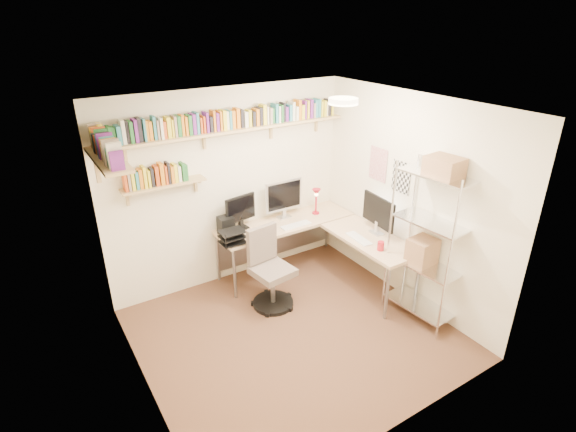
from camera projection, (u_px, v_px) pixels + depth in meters
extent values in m
plane|color=#482E1F|center=(294.00, 333.00, 5.01)|extent=(3.20, 3.20, 0.00)
cube|color=beige|center=(230.00, 188.00, 5.64)|extent=(3.20, 0.04, 2.50)
cube|color=beige|center=(133.00, 280.00, 3.71)|extent=(0.04, 3.00, 2.50)
cube|color=beige|center=(409.00, 201.00, 5.27)|extent=(0.04, 3.00, 2.50)
cube|color=beige|center=(405.00, 310.00, 3.34)|extent=(3.20, 0.04, 2.50)
cube|color=white|center=(296.00, 108.00, 3.97)|extent=(3.20, 3.00, 0.04)
cube|color=silver|center=(378.00, 164.00, 5.56)|extent=(0.01, 0.30, 0.42)
cube|color=silver|center=(401.00, 177.00, 5.28)|extent=(0.01, 0.28, 0.38)
cylinder|color=#FFEAC6|center=(343.00, 101.00, 4.48)|extent=(0.30, 0.30, 0.06)
cube|color=tan|center=(231.00, 130.00, 5.23)|extent=(3.05, 0.25, 0.03)
cube|color=tan|center=(107.00, 159.00, 4.18)|extent=(0.25, 1.00, 0.03)
cube|color=tan|center=(164.00, 185.00, 5.05)|extent=(0.95, 0.20, 0.02)
cube|color=tan|center=(125.00, 150.00, 4.72)|extent=(0.03, 0.20, 0.20)
cube|color=tan|center=(205.00, 138.00, 5.16)|extent=(0.03, 0.20, 0.20)
cube|color=tan|center=(272.00, 128.00, 5.60)|extent=(0.03, 0.20, 0.20)
cube|color=tan|center=(318.00, 121.00, 5.94)|extent=(0.03, 0.20, 0.20)
cube|color=orange|center=(97.00, 137.00, 4.47)|extent=(0.02, 0.15, 0.20)
cube|color=gold|center=(100.00, 135.00, 4.48)|extent=(0.04, 0.13, 0.23)
cube|color=#1C4391|center=(106.00, 137.00, 4.51)|extent=(0.03, 0.15, 0.18)
cube|color=#21642B|center=(109.00, 136.00, 4.52)|extent=(0.03, 0.15, 0.19)
cube|color=#21642B|center=(113.00, 136.00, 4.54)|extent=(0.03, 0.11, 0.19)
cube|color=teal|center=(118.00, 135.00, 4.57)|extent=(0.04, 0.15, 0.19)
cube|color=beige|center=(122.00, 132.00, 4.58)|extent=(0.04, 0.13, 0.25)
cube|color=black|center=(127.00, 132.00, 4.60)|extent=(0.03, 0.12, 0.23)
cube|color=#21642B|center=(130.00, 132.00, 4.62)|extent=(0.04, 0.15, 0.22)
cube|color=#66217C|center=(135.00, 130.00, 4.64)|extent=(0.03, 0.14, 0.24)
cube|color=black|center=(139.00, 130.00, 4.66)|extent=(0.04, 0.12, 0.25)
cube|color=teal|center=(143.00, 130.00, 4.68)|extent=(0.02, 0.15, 0.24)
cube|color=orange|center=(146.00, 130.00, 4.70)|extent=(0.03, 0.12, 0.21)
cube|color=orange|center=(150.00, 130.00, 4.72)|extent=(0.03, 0.12, 0.20)
cube|color=teal|center=(154.00, 128.00, 4.73)|extent=(0.03, 0.11, 0.25)
cube|color=gray|center=(157.00, 129.00, 4.76)|extent=(0.02, 0.13, 0.20)
cube|color=beige|center=(160.00, 128.00, 4.77)|extent=(0.03, 0.15, 0.22)
cube|color=#B44418|center=(164.00, 129.00, 4.80)|extent=(0.03, 0.12, 0.18)
cube|color=gold|center=(167.00, 127.00, 4.81)|extent=(0.04, 0.13, 0.22)
cube|color=gold|center=(172.00, 128.00, 4.84)|extent=(0.02, 0.12, 0.19)
cube|color=gray|center=(174.00, 126.00, 4.85)|extent=(0.03, 0.14, 0.22)
cube|color=#21642B|center=(178.00, 126.00, 4.87)|extent=(0.04, 0.14, 0.22)
cube|color=orange|center=(181.00, 125.00, 4.89)|extent=(0.03, 0.12, 0.23)
cube|color=orange|center=(185.00, 126.00, 4.91)|extent=(0.03, 0.13, 0.20)
cube|color=#21642B|center=(189.00, 125.00, 4.93)|extent=(0.04, 0.14, 0.22)
cube|color=#66217C|center=(193.00, 124.00, 4.95)|extent=(0.04, 0.14, 0.22)
cube|color=teal|center=(196.00, 123.00, 4.97)|extent=(0.03, 0.15, 0.24)
cube|color=#B44418|center=(200.00, 125.00, 5.00)|extent=(0.02, 0.14, 0.17)
cube|color=#B44418|center=(202.00, 124.00, 5.01)|extent=(0.02, 0.14, 0.19)
cube|color=#66217C|center=(206.00, 122.00, 5.03)|extent=(0.03, 0.14, 0.23)
cube|color=black|center=(210.00, 124.00, 5.06)|extent=(0.03, 0.13, 0.17)
cube|color=orange|center=(213.00, 121.00, 5.07)|extent=(0.02, 0.12, 0.23)
cube|color=#66217C|center=(216.00, 122.00, 5.09)|extent=(0.03, 0.13, 0.20)
cube|color=orange|center=(219.00, 120.00, 5.11)|extent=(0.02, 0.14, 0.22)
cube|color=gold|center=(223.00, 120.00, 5.13)|extent=(0.04, 0.15, 0.22)
cube|color=beige|center=(226.00, 120.00, 5.15)|extent=(0.03, 0.11, 0.21)
cube|color=teal|center=(229.00, 120.00, 5.17)|extent=(0.03, 0.13, 0.21)
cube|color=orange|center=(232.00, 119.00, 5.19)|extent=(0.04, 0.11, 0.21)
cube|color=orange|center=(236.00, 118.00, 5.21)|extent=(0.04, 0.12, 0.23)
cube|color=black|center=(241.00, 118.00, 5.24)|extent=(0.04, 0.11, 0.21)
cube|color=beige|center=(244.00, 119.00, 5.27)|extent=(0.04, 0.13, 0.18)
cube|color=gold|center=(248.00, 118.00, 5.29)|extent=(0.04, 0.12, 0.19)
cube|color=black|center=(252.00, 118.00, 5.32)|extent=(0.04, 0.14, 0.17)
cube|color=orange|center=(256.00, 117.00, 5.34)|extent=(0.04, 0.14, 0.20)
cube|color=black|center=(259.00, 116.00, 5.36)|extent=(0.04, 0.14, 0.21)
cube|color=gold|center=(263.00, 114.00, 5.38)|extent=(0.04, 0.13, 0.24)
cube|color=beige|center=(266.00, 115.00, 5.41)|extent=(0.02, 0.11, 0.21)
cube|color=gray|center=(269.00, 115.00, 5.43)|extent=(0.03, 0.14, 0.19)
cube|color=#21642B|center=(271.00, 115.00, 5.45)|extent=(0.03, 0.11, 0.18)
cube|color=teal|center=(274.00, 113.00, 5.46)|extent=(0.03, 0.14, 0.23)
cube|color=beige|center=(277.00, 114.00, 5.49)|extent=(0.03, 0.15, 0.20)
cube|color=#21642B|center=(280.00, 113.00, 5.50)|extent=(0.03, 0.14, 0.21)
cube|color=black|center=(282.00, 112.00, 5.52)|extent=(0.03, 0.13, 0.23)
cube|color=#66217C|center=(285.00, 114.00, 5.55)|extent=(0.04, 0.11, 0.18)
cube|color=teal|center=(288.00, 112.00, 5.57)|extent=(0.04, 0.13, 0.20)
cube|color=beige|center=(291.00, 111.00, 5.58)|extent=(0.04, 0.14, 0.23)
cube|color=beige|center=(295.00, 113.00, 5.62)|extent=(0.04, 0.15, 0.17)
cube|color=orange|center=(297.00, 109.00, 5.62)|extent=(0.04, 0.14, 0.24)
cube|color=gold|center=(301.00, 112.00, 5.66)|extent=(0.04, 0.12, 0.18)
cube|color=#66217C|center=(304.00, 109.00, 5.67)|extent=(0.03, 0.12, 0.23)
cube|color=gold|center=(306.00, 109.00, 5.69)|extent=(0.03, 0.11, 0.22)
cube|color=#66217C|center=(309.00, 108.00, 5.71)|extent=(0.04, 0.14, 0.23)
cube|color=gray|center=(312.00, 110.00, 5.74)|extent=(0.03, 0.15, 0.19)
cube|color=teal|center=(314.00, 108.00, 5.75)|extent=(0.04, 0.13, 0.22)
cube|color=teal|center=(317.00, 108.00, 5.77)|extent=(0.03, 0.14, 0.23)
cube|color=gold|center=(320.00, 108.00, 5.80)|extent=(0.03, 0.13, 0.20)
cube|color=gold|center=(323.00, 108.00, 5.82)|extent=(0.04, 0.14, 0.20)
cube|color=beige|center=(325.00, 108.00, 5.84)|extent=(0.02, 0.12, 0.18)
cube|color=black|center=(327.00, 107.00, 5.86)|extent=(0.04, 0.12, 0.21)
cube|color=gold|center=(330.00, 108.00, 5.88)|extent=(0.03, 0.14, 0.18)
cube|color=#66217C|center=(117.00, 161.00, 3.81)|extent=(0.11, 0.03, 0.17)
cube|color=beige|center=(115.00, 156.00, 3.83)|extent=(0.12, 0.04, 0.23)
cube|color=#1C4391|center=(114.00, 158.00, 3.87)|extent=(0.12, 0.03, 0.18)
cube|color=#21642B|center=(113.00, 157.00, 3.91)|extent=(0.12, 0.04, 0.17)
cube|color=gray|center=(112.00, 152.00, 3.93)|extent=(0.15, 0.04, 0.23)
cube|color=beige|center=(111.00, 154.00, 3.97)|extent=(0.14, 0.02, 0.18)
cube|color=orange|center=(110.00, 151.00, 4.00)|extent=(0.13, 0.04, 0.22)
cube|color=teal|center=(108.00, 149.00, 4.03)|extent=(0.12, 0.03, 0.23)
cube|color=orange|center=(107.00, 150.00, 4.08)|extent=(0.12, 0.04, 0.19)
cube|color=#66217C|center=(106.00, 146.00, 4.10)|extent=(0.14, 0.02, 0.24)
cube|color=#1C4391|center=(105.00, 146.00, 4.13)|extent=(0.15, 0.03, 0.22)
cube|color=black|center=(104.00, 145.00, 4.17)|extent=(0.12, 0.04, 0.23)
cube|color=#21642B|center=(102.00, 142.00, 4.21)|extent=(0.12, 0.04, 0.25)
cube|color=#B44418|center=(102.00, 144.00, 4.26)|extent=(0.13, 0.03, 0.19)
cube|color=black|center=(101.00, 143.00, 4.29)|extent=(0.15, 0.03, 0.20)
cube|color=#B44418|center=(100.00, 140.00, 4.31)|extent=(0.13, 0.03, 0.24)
cube|color=teal|center=(99.00, 142.00, 4.35)|extent=(0.13, 0.03, 0.18)
cube|color=gold|center=(98.00, 140.00, 4.38)|extent=(0.12, 0.04, 0.20)
cube|color=orange|center=(97.00, 138.00, 4.42)|extent=(0.11, 0.04, 0.22)
cube|color=gray|center=(96.00, 136.00, 4.45)|extent=(0.12, 0.03, 0.24)
cube|color=#B44418|center=(125.00, 180.00, 4.79)|extent=(0.03, 0.12, 0.24)
cube|color=gray|center=(129.00, 182.00, 4.82)|extent=(0.03, 0.12, 0.19)
cube|color=gold|center=(132.00, 181.00, 4.84)|extent=(0.03, 0.13, 0.20)
cube|color=teal|center=(136.00, 180.00, 4.86)|extent=(0.03, 0.11, 0.20)
cube|color=orange|center=(140.00, 179.00, 4.88)|extent=(0.04, 0.11, 0.22)
cube|color=gold|center=(144.00, 177.00, 4.89)|extent=(0.03, 0.13, 0.24)
cube|color=gold|center=(148.00, 178.00, 4.92)|extent=(0.03, 0.13, 0.19)
cube|color=black|center=(152.00, 177.00, 4.94)|extent=(0.03, 0.11, 0.21)
cube|color=#B44418|center=(156.00, 175.00, 4.96)|extent=(0.04, 0.12, 0.22)
cube|color=orange|center=(161.00, 173.00, 4.98)|extent=(0.04, 0.12, 0.25)
cube|color=#B44418|center=(165.00, 174.00, 5.01)|extent=(0.02, 0.14, 0.21)
cube|color=black|center=(168.00, 172.00, 5.02)|extent=(0.03, 0.13, 0.24)
cube|color=orange|center=(171.00, 174.00, 5.05)|extent=(0.03, 0.14, 0.19)
cube|color=gold|center=(174.00, 173.00, 5.06)|extent=(0.04, 0.13, 0.21)
cube|color=beige|center=(178.00, 173.00, 5.09)|extent=(0.04, 0.12, 0.18)
cube|color=#21642B|center=(182.00, 171.00, 5.11)|extent=(0.03, 0.13, 0.21)
cube|color=#21642B|center=(185.00, 172.00, 5.13)|extent=(0.03, 0.11, 0.19)
cube|color=beige|center=(285.00, 223.00, 5.97)|extent=(1.88, 0.59, 0.04)
cube|color=beige|center=(371.00, 239.00, 5.54)|extent=(0.59, 1.29, 0.04)
cylinder|color=gray|center=(235.00, 274.00, 5.50)|extent=(0.04, 0.04, 0.69)
cylinder|color=gray|center=(218.00, 257.00, 5.88)|extent=(0.04, 0.04, 0.69)
cylinder|color=gray|center=(327.00, 225.00, 6.74)|extent=(0.04, 0.04, 0.69)
cylinder|color=gray|center=(387.00, 293.00, 5.12)|extent=(0.04, 0.04, 0.69)
cylinder|color=gray|center=(417.00, 281.00, 5.36)|extent=(0.04, 0.04, 0.69)
cube|color=gray|center=(276.00, 237.00, 6.30)|extent=(1.78, 0.02, 0.54)
cube|color=silver|center=(284.00, 195.00, 5.94)|extent=(0.54, 0.03, 0.42)
cube|color=black|center=(285.00, 196.00, 5.92)|extent=(0.49, 0.00, 0.36)
cube|color=black|center=(240.00, 208.00, 5.64)|extent=(0.44, 0.03, 0.34)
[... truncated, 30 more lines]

